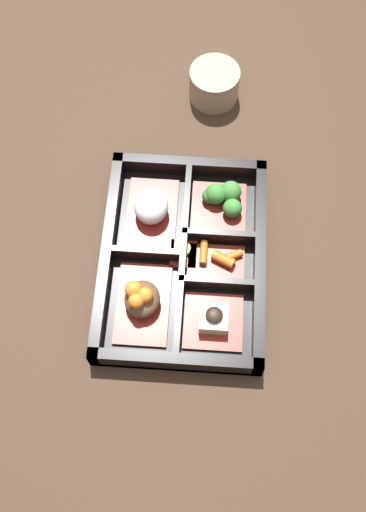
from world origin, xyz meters
The scene contains 10 objects.
ground_plane centered at (0.00, 0.00, 0.00)m, with size 3.00×3.00×0.00m, color #382619.
bento_base centered at (0.00, 0.00, 0.01)m, with size 0.30×0.22×0.01m.
bento_rim centered at (0.00, 0.00, 0.02)m, with size 0.30×0.22×0.04m.
bowl_stew centered at (-0.07, 0.05, 0.03)m, with size 0.11×0.07×0.05m.
bowl_rice centered at (0.07, 0.05, 0.03)m, with size 0.11×0.07×0.05m.
bowl_tofu centered at (-0.08, -0.04, 0.02)m, with size 0.08×0.08×0.03m.
bowl_carrots centered at (0.00, -0.05, 0.02)m, with size 0.05×0.08×0.02m.
bowl_greens centered at (0.09, -0.05, 0.02)m, with size 0.08×0.08×0.04m.
bowl_pickles centered at (0.01, 0.00, 0.01)m, with size 0.04×0.04×0.01m.
tea_cup centered at (0.29, -0.03, 0.03)m, with size 0.08×0.08×0.05m.
Camera 1 is at (-0.33, -0.02, 0.75)m, focal length 42.00 mm.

